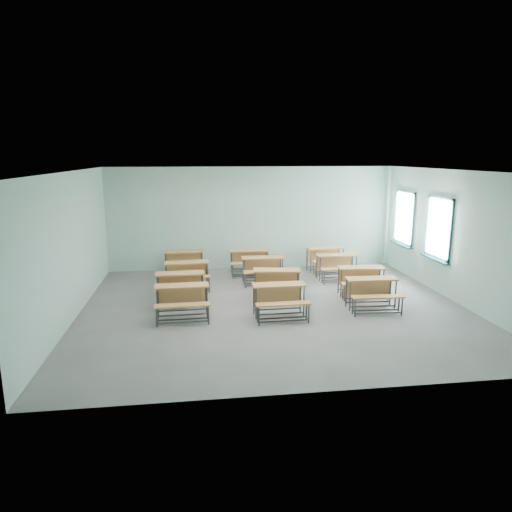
{
  "coord_description": "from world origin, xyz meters",
  "views": [
    {
      "loc": [
        -1.79,
        -10.17,
        3.54
      ],
      "look_at": [
        -0.27,
        1.2,
        1.0
      ],
      "focal_mm": 32.0,
      "sensor_mm": 36.0,
      "label": 1
    }
  ],
  "objects_px": {
    "desk_unit_r3c0": "(184,259)",
    "desk_unit_r1c2": "(362,277)",
    "desk_unit_r1c0": "(180,283)",
    "desk_unit_r1c1": "(277,280)",
    "desk_unit_r3c1": "(250,258)",
    "desk_unit_r3c2": "(327,256)",
    "desk_unit_r0c0": "(182,297)",
    "desk_unit_r2c1": "(263,266)",
    "desk_unit_r2c0": "(187,271)",
    "desk_unit_r2c2": "(338,263)",
    "desk_unit_r0c1": "(280,296)",
    "desk_unit_r0c2": "(372,289)"
  },
  "relations": [
    {
      "from": "desk_unit_r1c2",
      "to": "desk_unit_r2c2",
      "type": "bearing_deg",
      "value": 100.54
    },
    {
      "from": "desk_unit_r2c1",
      "to": "desk_unit_r3c0",
      "type": "bearing_deg",
      "value": 153.39
    },
    {
      "from": "desk_unit_r0c0",
      "to": "desk_unit_r3c2",
      "type": "relative_size",
      "value": 0.94
    },
    {
      "from": "desk_unit_r1c1",
      "to": "desk_unit_r2c0",
      "type": "bearing_deg",
      "value": 160.26
    },
    {
      "from": "desk_unit_r3c1",
      "to": "desk_unit_r2c1",
      "type": "bearing_deg",
      "value": -74.74
    },
    {
      "from": "desk_unit_r0c0",
      "to": "desk_unit_r1c1",
      "type": "relative_size",
      "value": 0.94
    },
    {
      "from": "desk_unit_r1c1",
      "to": "desk_unit_r3c1",
      "type": "distance_m",
      "value": 2.55
    },
    {
      "from": "desk_unit_r3c0",
      "to": "desk_unit_r1c2",
      "type": "bearing_deg",
      "value": -34.02
    },
    {
      "from": "desk_unit_r0c0",
      "to": "desk_unit_r2c1",
      "type": "bearing_deg",
      "value": 48.08
    },
    {
      "from": "desk_unit_r0c0",
      "to": "desk_unit_r2c0",
      "type": "xyz_separation_m",
      "value": [
        0.08,
        2.26,
        0.0
      ]
    },
    {
      "from": "desk_unit_r0c1",
      "to": "desk_unit_r3c0",
      "type": "distance_m",
      "value": 4.51
    },
    {
      "from": "desk_unit_r2c0",
      "to": "desk_unit_r0c1",
      "type": "bearing_deg",
      "value": -53.87
    },
    {
      "from": "desk_unit_r2c2",
      "to": "desk_unit_r3c2",
      "type": "xyz_separation_m",
      "value": [
        -0.03,
        1.02,
        0.0
      ]
    },
    {
      "from": "desk_unit_r1c1",
      "to": "desk_unit_r3c1",
      "type": "relative_size",
      "value": 1.07
    },
    {
      "from": "desk_unit_r3c0",
      "to": "desk_unit_r1c0",
      "type": "bearing_deg",
      "value": -94.33
    },
    {
      "from": "desk_unit_r1c1",
      "to": "desk_unit_r1c0",
      "type": "bearing_deg",
      "value": -172.44
    },
    {
      "from": "desk_unit_r2c0",
      "to": "desk_unit_r2c1",
      "type": "distance_m",
      "value": 2.13
    },
    {
      "from": "desk_unit_r1c1",
      "to": "desk_unit_r1c2",
      "type": "relative_size",
      "value": 1.02
    },
    {
      "from": "desk_unit_r2c2",
      "to": "desk_unit_r3c1",
      "type": "distance_m",
      "value": 2.64
    },
    {
      "from": "desk_unit_r2c0",
      "to": "desk_unit_r2c2",
      "type": "height_order",
      "value": "same"
    },
    {
      "from": "desk_unit_r0c2",
      "to": "desk_unit_r1c0",
      "type": "distance_m",
      "value": 4.58
    },
    {
      "from": "desk_unit_r1c0",
      "to": "desk_unit_r1c1",
      "type": "height_order",
      "value": "same"
    },
    {
      "from": "desk_unit_r2c2",
      "to": "desk_unit_r3c2",
      "type": "height_order",
      "value": "same"
    },
    {
      "from": "desk_unit_r2c1",
      "to": "desk_unit_r0c1",
      "type": "bearing_deg",
      "value": -89.87
    },
    {
      "from": "desk_unit_r0c0",
      "to": "desk_unit_r1c0",
      "type": "relative_size",
      "value": 1.0
    },
    {
      "from": "desk_unit_r1c1",
      "to": "desk_unit_r3c0",
      "type": "distance_m",
      "value": 3.54
    },
    {
      "from": "desk_unit_r0c0",
      "to": "desk_unit_r3c1",
      "type": "relative_size",
      "value": 1.01
    },
    {
      "from": "desk_unit_r2c1",
      "to": "desk_unit_r3c0",
      "type": "xyz_separation_m",
      "value": [
        -2.23,
        1.17,
        0.0
      ]
    },
    {
      "from": "desk_unit_r2c1",
      "to": "desk_unit_r3c1",
      "type": "xyz_separation_m",
      "value": [
        -0.26,
        1.04,
        0.0
      ]
    },
    {
      "from": "desk_unit_r1c1",
      "to": "desk_unit_r3c2",
      "type": "bearing_deg",
      "value": 59.36
    },
    {
      "from": "desk_unit_r1c0",
      "to": "desk_unit_r1c2",
      "type": "height_order",
      "value": "same"
    },
    {
      "from": "desk_unit_r1c0",
      "to": "desk_unit_r3c1",
      "type": "distance_m",
      "value": 3.21
    },
    {
      "from": "desk_unit_r2c0",
      "to": "desk_unit_r2c1",
      "type": "relative_size",
      "value": 1.03
    },
    {
      "from": "desk_unit_r1c2",
      "to": "desk_unit_r3c1",
      "type": "xyz_separation_m",
      "value": [
        -2.59,
        2.55,
        0.0
      ]
    },
    {
      "from": "desk_unit_r3c1",
      "to": "desk_unit_r3c2",
      "type": "xyz_separation_m",
      "value": [
        2.41,
        0.04,
        0.0
      ]
    },
    {
      "from": "desk_unit_r0c2",
      "to": "desk_unit_r3c1",
      "type": "height_order",
      "value": "same"
    },
    {
      "from": "desk_unit_r0c0",
      "to": "desk_unit_r3c2",
      "type": "xyz_separation_m",
      "value": [
        4.34,
        3.66,
        0.0
      ]
    },
    {
      "from": "desk_unit_r1c2",
      "to": "desk_unit_r3c0",
      "type": "height_order",
      "value": "same"
    },
    {
      "from": "desk_unit_r0c0",
      "to": "desk_unit_r2c1",
      "type": "relative_size",
      "value": 1.01
    },
    {
      "from": "desk_unit_r0c1",
      "to": "desk_unit_r3c0",
      "type": "bearing_deg",
      "value": 117.61
    },
    {
      "from": "desk_unit_r2c0",
      "to": "desk_unit_r3c0",
      "type": "xyz_separation_m",
      "value": [
        -0.12,
        1.49,
        0.0
      ]
    },
    {
      "from": "desk_unit_r1c2",
      "to": "desk_unit_r1c0",
      "type": "bearing_deg",
      "value": -175.13
    },
    {
      "from": "desk_unit_r0c1",
      "to": "desk_unit_r2c0",
      "type": "bearing_deg",
      "value": 128.72
    },
    {
      "from": "desk_unit_r0c0",
      "to": "desk_unit_r2c0",
      "type": "distance_m",
      "value": 2.26
    },
    {
      "from": "desk_unit_r1c0",
      "to": "desk_unit_r1c1",
      "type": "xyz_separation_m",
      "value": [
        2.39,
        -0.01,
        0.0
      ]
    },
    {
      "from": "desk_unit_r0c1",
      "to": "desk_unit_r1c0",
      "type": "bearing_deg",
      "value": 148.21
    },
    {
      "from": "desk_unit_r1c2",
      "to": "desk_unit_r3c0",
      "type": "bearing_deg",
      "value": 154.85
    },
    {
      "from": "desk_unit_r0c0",
      "to": "desk_unit_r0c1",
      "type": "bearing_deg",
      "value": -6.96
    },
    {
      "from": "desk_unit_r1c0",
      "to": "desk_unit_r1c1",
      "type": "distance_m",
      "value": 2.39
    },
    {
      "from": "desk_unit_r1c1",
      "to": "desk_unit_r2c0",
      "type": "relative_size",
      "value": 1.04
    }
  ]
}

